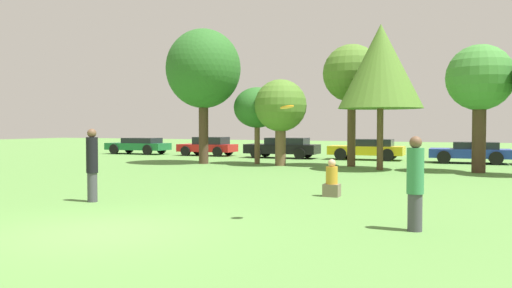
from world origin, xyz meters
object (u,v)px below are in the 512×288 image
tree_4 (381,67)px  parked_car_green (139,145)px  person_thrower (92,164)px  tree_1 (257,108)px  person_catcher (415,183)px  frisbee (287,107)px  parked_car_red (208,146)px  parked_car_black (283,147)px  tree_3 (352,75)px  tree_0 (203,69)px  parked_car_yellow (368,149)px  tree_2 (281,107)px  parked_car_blue (471,152)px  tree_5 (480,80)px  bystander_sitting (332,181)px

tree_4 → parked_car_green: 19.78m
person_thrower → tree_1: 14.51m
person_catcher → tree_4: 14.38m
frisbee → parked_car_green: frisbee is taller
tree_4 → parked_car_red: tree_4 is taller
person_catcher → parked_car_black: 22.43m
tree_3 → tree_4: tree_4 is taller
tree_0 → parked_car_red: (-3.42, 6.58, -4.30)m
frisbee → parked_car_green: size_ratio=0.06×
parked_car_black → parked_car_yellow: parked_car_black is taller
person_catcher → tree_0: tree_0 is taller
tree_2 → tree_4: tree_4 is taller
frisbee → parked_car_red: (-13.36, 20.45, -1.71)m
parked_car_green → person_catcher: bearing=134.5°
tree_3 → parked_car_black: size_ratio=1.30×
person_catcher → tree_0: bearing=-44.4°
tree_2 → parked_car_yellow: size_ratio=0.99×
tree_0 → parked_car_blue: tree_0 is taller
tree_4 → tree_5: tree_4 is taller
bystander_sitting → tree_0: 14.41m
tree_3 → parked_car_black: (-5.46, 4.83, -3.83)m
tree_2 → parked_car_green: tree_2 is taller
person_catcher → parked_car_green: 29.38m
person_thrower → tree_1: tree_1 is taller
tree_0 → parked_car_yellow: 10.72m
tree_3 → person_thrower: bearing=-102.7°
parked_car_red → tree_3: bearing=152.3°
frisbee → tree_4: tree_4 is taller
person_catcher → tree_5: (0.88, 13.90, 3.02)m
frisbee → parked_car_blue: 20.24m
person_catcher → bystander_sitting: 4.92m
frisbee → parked_car_red: frisbee is taller
tree_5 → parked_car_black: bearing=151.9°
frisbee → tree_2: size_ratio=0.07×
tree_5 → parked_car_yellow: size_ratio=1.24×
tree_4 → parked_car_black: 10.38m
person_catcher → frisbee: (-2.52, -0.17, 1.46)m
tree_5 → parked_car_blue: bearing=94.5°
frisbee → parked_car_green: 27.77m
bystander_sitting → tree_0: (-9.69, 9.66, 4.53)m
tree_1 → tree_4: tree_4 is taller
tree_4 → parked_car_blue: size_ratio=1.60×
parked_car_green → tree_1: bearing=152.9°
parked_car_green → parked_car_black: 11.07m
parked_car_red → parked_car_blue: parked_car_red is taller
tree_2 → tree_4: 5.36m
tree_2 → tree_3: tree_3 is taller
person_thrower → bystander_sitting: 6.52m
tree_1 → parked_car_yellow: bearing=50.3°
tree_2 → parked_car_green: 14.65m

